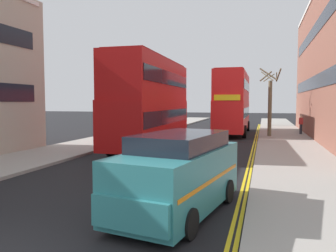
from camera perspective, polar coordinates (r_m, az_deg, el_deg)
sidewalk_right at (r=20.60m, az=20.36°, el=-4.18°), size 4.00×80.00×0.14m
sidewalk_left at (r=23.49m, az=-13.18°, el=-3.04°), size 4.00×80.00×0.14m
kerb_line_outer at (r=18.57m, az=14.32°, el=-5.14°), size 0.10×56.00×0.01m
kerb_line_inner at (r=18.58m, az=13.83°, el=-5.13°), size 0.10×56.00×0.01m
double_decker_bus_away at (r=21.16m, az=-2.95°, el=4.32°), size 3.02×10.87×5.64m
double_decker_bus_oncoming at (r=31.52m, az=10.98°, el=4.17°), size 2.83×10.82×5.64m
taxi_minivan at (r=8.82m, az=1.55°, el=-8.14°), size 2.70×5.07×2.12m
pedestrian_far at (r=31.75m, az=21.66°, el=0.26°), size 0.34×0.22×1.62m
street_tree_near at (r=28.97m, az=16.95°, el=3.61°), size 1.73×1.79×5.58m
street_tree_mid at (r=42.23m, az=16.99°, el=4.20°), size 1.93×2.04×6.47m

